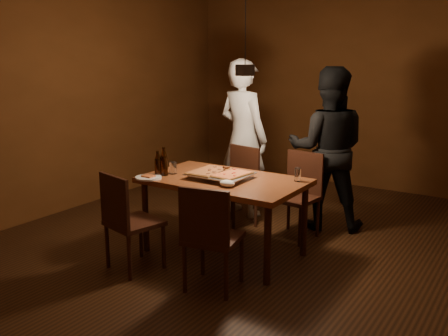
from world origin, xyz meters
The scene contains 19 objects.
room_shell centered at (0.00, 0.00, 1.40)m, with size 6.00×6.00×6.00m.
dining_table centered at (-0.11, -0.18, 0.68)m, with size 1.50×0.90×0.75m.
chair_far_left centered at (-0.42, 0.58, 0.54)m, with size 0.49×0.49×0.49m.
chair_far_right centered at (0.29, 0.65, 0.54)m, with size 0.46×0.46×0.49m.
chair_near_left centered at (-0.61, -0.99, 0.54)m, with size 0.51×0.51×0.49m.
chair_near_right centered at (0.23, -0.91, 0.54)m, with size 0.50×0.50×0.49m.
pizza_tray centered at (-0.14, -0.20, 0.77)m, with size 0.55×0.45×0.05m, color silver.
pizza_meat centered at (-0.27, -0.20, 0.81)m, with size 0.27×0.42×0.02m, color maroon.
pizza_cheese centered at (-0.02, -0.20, 0.81)m, with size 0.24×0.38×0.02m, color gold.
spatula centered at (-0.15, -0.18, 0.81)m, with size 0.09×0.24×0.04m, color silver, non-canonical shape.
beer_bottle_a centered at (-0.70, -0.44, 0.87)m, with size 0.06×0.06×0.24m.
beer_bottle_b centered at (-0.66, -0.40, 0.89)m, with size 0.07×0.07×0.28m.
water_glass_left centered at (-0.63, -0.30, 0.81)m, with size 0.07×0.07×0.12m, color silver.
water_glass_right centered at (0.51, 0.10, 0.81)m, with size 0.06×0.06×0.13m, color silver.
plate_slice centered at (-0.71, -0.57, 0.76)m, with size 0.25×0.25×0.03m.
napkin centered at (0.07, -0.41, 0.78)m, with size 0.14×0.11×0.06m, color white.
diner_white centered at (-0.60, 0.98, 0.92)m, with size 0.67×0.44×1.84m, color silver.
diner_dark centered at (0.41, 1.08, 0.88)m, with size 0.86×0.67×1.77m, color black.
pendant_lamp centered at (0.00, 0.00, 1.76)m, with size 0.18×0.18×1.10m.
Camera 1 is at (2.37, -4.00, 1.91)m, focal length 40.00 mm.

